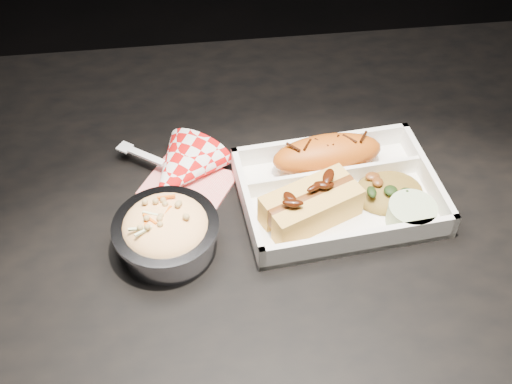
% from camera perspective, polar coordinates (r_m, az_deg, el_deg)
% --- Properties ---
extents(dining_table, '(1.20, 0.80, 0.75)m').
position_cam_1_polar(dining_table, '(0.90, 4.40, -5.41)').
color(dining_table, black).
rests_on(dining_table, ground).
extents(food_tray, '(0.27, 0.20, 0.04)m').
position_cam_1_polar(food_tray, '(0.84, 7.29, -0.25)').
color(food_tray, white).
rests_on(food_tray, dining_table).
extents(fried_pastry, '(0.15, 0.07, 0.05)m').
position_cam_1_polar(fried_pastry, '(0.86, 6.35, 3.37)').
color(fried_pastry, '#C15713').
rests_on(fried_pastry, food_tray).
extents(hotdog, '(0.13, 0.10, 0.06)m').
position_cam_1_polar(hotdog, '(0.80, 4.93, -1.00)').
color(hotdog, '#E6B04E').
rests_on(hotdog, food_tray).
extents(fried_rice_mound, '(0.10, 0.08, 0.03)m').
position_cam_1_polar(fried_rice_mound, '(0.85, 11.80, 0.46)').
color(fried_rice_mound, olive).
rests_on(fried_rice_mound, food_tray).
extents(cupcake_liner, '(0.06, 0.06, 0.03)m').
position_cam_1_polar(cupcake_liner, '(0.82, 13.63, -1.95)').
color(cupcake_liner, '#B1C897').
rests_on(cupcake_liner, food_tray).
extents(foil_coleslaw_cup, '(0.13, 0.13, 0.07)m').
position_cam_1_polar(foil_coleslaw_cup, '(0.77, -7.99, -3.47)').
color(foil_coleslaw_cup, silver).
rests_on(foil_coleslaw_cup, dining_table).
extents(napkin_fork, '(0.17, 0.15, 0.10)m').
position_cam_1_polar(napkin_fork, '(0.86, -6.81, 1.79)').
color(napkin_fork, red).
rests_on(napkin_fork, dining_table).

